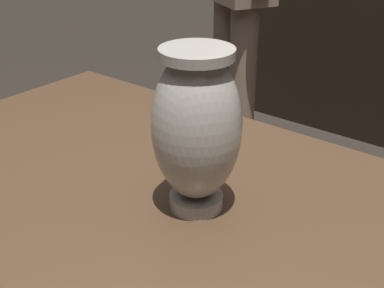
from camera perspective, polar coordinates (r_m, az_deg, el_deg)
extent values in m
cube|color=#422D1E|center=(0.84, -0.45, -7.21)|extent=(1.20, 0.64, 0.05)
cylinder|color=gray|center=(0.80, 0.47, -6.23)|extent=(0.08, 0.08, 0.02)
ellipsoid|color=gray|center=(0.74, 0.50, 1.91)|extent=(0.13, 0.13, 0.23)
cylinder|color=gray|center=(0.70, 0.54, 9.98)|extent=(0.10, 0.10, 0.01)
cylinder|color=#846B56|center=(2.13, 5.42, 3.90)|extent=(0.11, 0.11, 0.85)
cylinder|color=#846B56|center=(2.26, 3.63, 5.26)|extent=(0.11, 0.11, 0.85)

